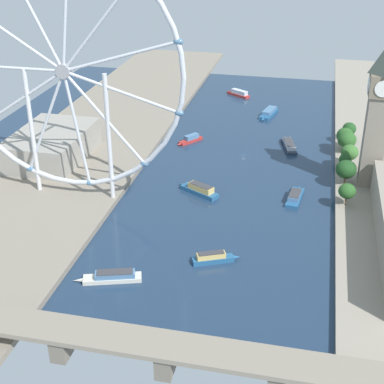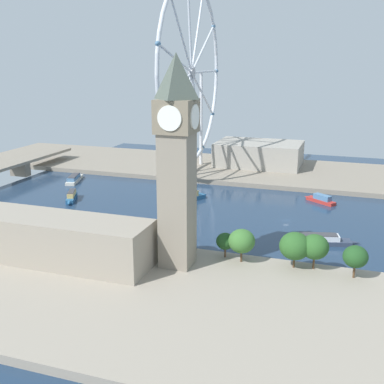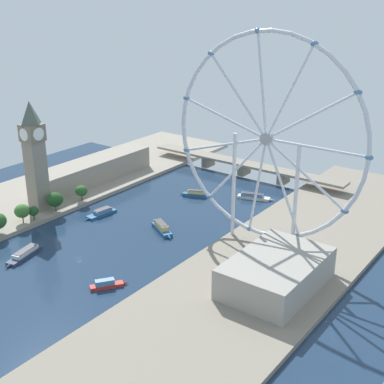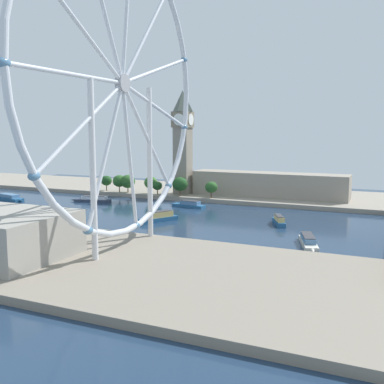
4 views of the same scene
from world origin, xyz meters
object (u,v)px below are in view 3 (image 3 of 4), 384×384
tour_boat_0 (162,228)px  tour_boat_4 (102,213)px  tour_boat_1 (195,194)px  tour_boat_6 (254,197)px  tour_boat_5 (24,254)px  riverside_hall (276,273)px  tour_boat_7 (107,284)px  clock_tower (35,155)px  river_bridge (244,165)px  ferris_wheel (266,140)px  parliament_block (94,171)px

tour_boat_0 → tour_boat_4: bearing=-145.9°
tour_boat_1 → tour_boat_6: 47.10m
tour_boat_1 → tour_boat_6: (40.77, 23.59, -0.34)m
tour_boat_5 → tour_boat_6: tour_boat_5 is taller
riverside_hall → tour_boat_7: size_ratio=3.21×
tour_boat_1 → tour_boat_7: 147.46m
tour_boat_4 → tour_boat_7: tour_boat_7 is taller
clock_tower → tour_boat_7: bearing=-22.0°
river_bridge → tour_boat_0: river_bridge is taller
ferris_wheel → clock_tower: bearing=-163.2°
parliament_block → ferris_wheel: ferris_wheel is taller
ferris_wheel → parliament_block: bearing=173.9°
ferris_wheel → tour_boat_5: size_ratio=4.21×
riverside_hall → tour_boat_7: riverside_hall is taller
tour_boat_5 → ferris_wheel: bearing=118.0°
clock_tower → parliament_block: 75.17m
parliament_block → riverside_hall: 214.00m
parliament_block → tour_boat_5: parliament_block is taller
clock_tower → tour_boat_6: clock_tower is taller
clock_tower → tour_boat_0: (93.42, 28.36, -42.45)m
tour_boat_1 → tour_boat_4: tour_boat_1 is taller
tour_boat_1 → tour_boat_7: bearing=82.5°
tour_boat_0 → tour_boat_5: size_ratio=0.84×
clock_tower → tour_boat_0: 106.46m
parliament_block → tour_boat_0: bearing=-19.9°
parliament_block → ferris_wheel: (171.66, -18.21, 59.43)m
river_bridge → tour_boat_5: 217.37m
clock_tower → tour_boat_4: clock_tower is taller
ferris_wheel → tour_boat_4: (-119.75, -24.75, -69.67)m
riverside_hall → tour_boat_1: size_ratio=2.88×
tour_boat_1 → tour_boat_6: tour_boat_1 is taller
river_bridge → tour_boat_0: (16.88, -135.72, -6.13)m
tour_boat_4 → tour_boat_5: (8.44, -74.92, 0.09)m
clock_tower → riverside_hall: (193.13, 5.55, -33.18)m
ferris_wheel → tour_boat_0: size_ratio=5.02×
ferris_wheel → tour_boat_1: (-86.98, 46.18, -69.27)m
riverside_hall → river_bridge: bearing=126.3°
riverside_hall → tour_boat_4: size_ratio=2.27×
clock_tower → tour_boat_6: (113.45, 118.09, -43.03)m
riverside_hall → tour_boat_0: (-99.71, 22.81, -9.26)m
clock_tower → tour_boat_1: bearing=52.4°
clock_tower → tour_boat_1: clock_tower is taller
riverside_hall → tour_boat_0: bearing=167.1°
clock_tower → tour_boat_5: bearing=-46.7°
tour_boat_1 → tour_boat_5: tour_boat_1 is taller
tour_boat_1 → tour_boat_4: bearing=40.9°
tour_boat_4 → tour_boat_7: size_ratio=1.41×
parliament_block → river_bridge: 131.78m
river_bridge → parliament_block: bearing=-132.2°
ferris_wheel → tour_boat_4: ferris_wheel is taller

